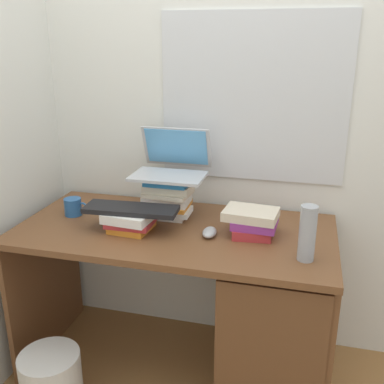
% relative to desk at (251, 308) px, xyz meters
% --- Properties ---
extents(ground_plane, '(6.00, 6.00, 0.00)m').
position_rel_desk_xyz_m(ground_plane, '(-0.37, 0.03, -0.42)').
color(ground_plane, olive).
extents(wall_back, '(6.00, 0.06, 2.60)m').
position_rel_desk_xyz_m(wall_back, '(-0.37, 0.43, 0.88)').
color(wall_back, silver).
rests_on(wall_back, ground).
extents(wall_left, '(0.05, 6.00, 2.60)m').
position_rel_desk_xyz_m(wall_left, '(-1.17, 0.03, 0.88)').
color(wall_left, silver).
rests_on(wall_left, ground).
extents(desk, '(1.44, 0.71, 0.77)m').
position_rel_desk_xyz_m(desk, '(0.00, 0.00, 0.00)').
color(desk, brown).
rests_on(desk, ground).
extents(book_stack_tall, '(0.23, 0.19, 0.20)m').
position_rel_desk_xyz_m(book_stack_tall, '(-0.44, 0.15, 0.45)').
color(book_stack_tall, white).
rests_on(book_stack_tall, desk).
extents(book_stack_keyboard_riser, '(0.22, 0.20, 0.09)m').
position_rel_desk_xyz_m(book_stack_keyboard_riser, '(-0.56, -0.04, 0.40)').
color(book_stack_keyboard_riser, orange).
rests_on(book_stack_keyboard_riser, desk).
extents(book_stack_side, '(0.24, 0.19, 0.12)m').
position_rel_desk_xyz_m(book_stack_side, '(-0.02, 0.04, 0.41)').
color(book_stack_side, '#B22D33').
rests_on(book_stack_side, desk).
extents(laptop, '(0.34, 0.30, 0.22)m').
position_rel_desk_xyz_m(laptop, '(-0.43, 0.21, 0.60)').
color(laptop, '#B7BABF').
rests_on(laptop, book_stack_tall).
extents(keyboard, '(0.43, 0.16, 0.02)m').
position_rel_desk_xyz_m(keyboard, '(-0.55, -0.04, 0.45)').
color(keyboard, black).
rests_on(keyboard, book_stack_keyboard_riser).
extents(computer_mouse, '(0.06, 0.10, 0.04)m').
position_rel_desk_xyz_m(computer_mouse, '(-0.20, -0.02, 0.37)').
color(computer_mouse, '#A5A8AD').
rests_on(computer_mouse, desk).
extents(mug, '(0.12, 0.08, 0.09)m').
position_rel_desk_xyz_m(mug, '(-0.90, 0.06, 0.39)').
color(mug, '#265999').
rests_on(mug, desk).
extents(water_bottle, '(0.07, 0.07, 0.23)m').
position_rel_desk_xyz_m(water_bottle, '(0.22, -0.14, 0.46)').
color(water_bottle, '#999EA5').
rests_on(water_bottle, desk).
extents(wastebasket, '(0.27, 0.27, 0.29)m').
position_rel_desk_xyz_m(wastebasket, '(-0.82, -0.39, -0.27)').
color(wastebasket, silver).
rests_on(wastebasket, ground).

